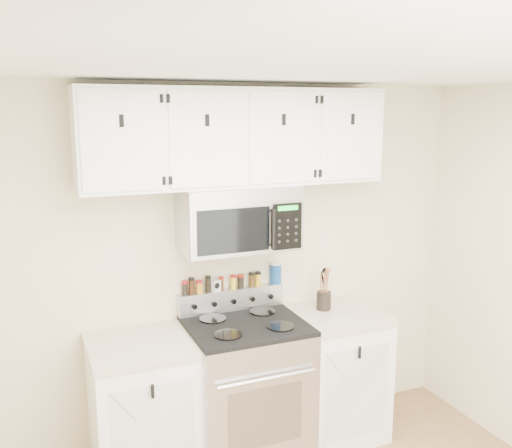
{
  "coord_description": "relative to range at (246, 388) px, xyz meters",
  "views": [
    {
      "loc": [
        -1.29,
        -1.86,
        2.32
      ],
      "look_at": [
        0.08,
        1.45,
        1.6
      ],
      "focal_mm": 40.0,
      "sensor_mm": 36.0,
      "label": 1
    }
  ],
  "objects": [
    {
      "name": "spice_jar_6",
      "position": [
        0.07,
        0.28,
        0.66
      ],
      "size": [
        0.04,
        0.04,
        0.1
      ],
      "color": "black",
      "rests_on": "range"
    },
    {
      "name": "base_cabinet_right",
      "position": [
        0.69,
        0.02,
        -0.03
      ],
      "size": [
        0.64,
        0.62,
        0.92
      ],
      "color": "white",
      "rests_on": "floor"
    },
    {
      "name": "spice_jar_3",
      "position": [
        -0.17,
        0.28,
        0.67
      ],
      "size": [
        0.04,
        0.04,
        0.11
      ],
      "color": "black",
      "rests_on": "range"
    },
    {
      "name": "utensil_crock",
      "position": [
        0.64,
        0.11,
        0.51
      ],
      "size": [
        0.1,
        0.1,
        0.3
      ],
      "color": "black",
      "rests_on": "base_cabinet_right"
    },
    {
      "name": "spice_jar_7",
      "position": [
        0.16,
        0.28,
        0.66
      ],
      "size": [
        0.04,
        0.04,
        0.1
      ],
      "color": "#452E10",
      "rests_on": "range"
    },
    {
      "name": "spice_jar_0",
      "position": [
        -0.33,
        0.28,
        0.66
      ],
      "size": [
        0.04,
        0.04,
        0.1
      ],
      "color": "black",
      "rests_on": "range"
    },
    {
      "name": "upper_cabinets",
      "position": [
        -0.0,
        0.15,
        1.66
      ],
      "size": [
        2.0,
        0.35,
        0.62
      ],
      "color": "white",
      "rests_on": "back_wall"
    },
    {
      "name": "microwave",
      "position": [
        0.0,
        0.13,
        1.14
      ],
      "size": [
        0.76,
        0.44,
        0.42
      ],
      "color": "#9E9EA3",
      "rests_on": "back_wall"
    },
    {
      "name": "spice_jar_5",
      "position": [
        0.02,
        0.28,
        0.66
      ],
      "size": [
        0.04,
        0.04,
        0.1
      ],
      "color": "yellow",
      "rests_on": "range"
    },
    {
      "name": "kitchen_timer",
      "position": [
        -0.11,
        0.28,
        0.65
      ],
      "size": [
        0.09,
        0.08,
        0.08
      ],
      "primitive_type": "cube",
      "rotation": [
        0.0,
        0.0,
        0.39
      ],
      "color": "silver",
      "rests_on": "range"
    },
    {
      "name": "spice_jar_2",
      "position": [
        -0.23,
        0.28,
        0.66
      ],
      "size": [
        0.05,
        0.05,
        0.09
      ],
      "color": "#C68717",
      "rests_on": "range"
    },
    {
      "name": "base_cabinet_left",
      "position": [
        -0.69,
        0.02,
        -0.03
      ],
      "size": [
        0.64,
        0.62,
        0.92
      ],
      "color": "white",
      "rests_on": "floor"
    },
    {
      "name": "range",
      "position": [
        0.0,
        0.0,
        0.0
      ],
      "size": [
        0.76,
        0.65,
        1.1
      ],
      "color": "#B7B7BA",
      "rests_on": "floor"
    },
    {
      "name": "salt_canister",
      "position": [
        0.34,
        0.28,
        0.69
      ],
      "size": [
        0.08,
        0.08,
        0.15
      ],
      "color": "navy",
      "rests_on": "range"
    },
    {
      "name": "ceiling",
      "position": [
        0.0,
        -1.43,
        2.01
      ],
      "size": [
        3.5,
        3.5,
        0.01
      ],
      "primitive_type": "cube",
      "color": "white",
      "rests_on": "back_wall"
    },
    {
      "name": "back_wall",
      "position": [
        0.0,
        0.32,
        0.76
      ],
      "size": [
        3.5,
        0.01,
        2.5
      ],
      "primitive_type": "cube",
      "color": "beige",
      "rests_on": "floor"
    },
    {
      "name": "spice_jar_8",
      "position": [
        0.2,
        0.28,
        0.66
      ],
      "size": [
        0.04,
        0.04,
        0.1
      ],
      "color": "gold",
      "rests_on": "range"
    },
    {
      "name": "spice_jar_1",
      "position": [
        -0.28,
        0.28,
        0.67
      ],
      "size": [
        0.04,
        0.04,
        0.11
      ],
      "color": "#391C0D",
      "rests_on": "range"
    },
    {
      "name": "spice_jar_4",
      "position": [
        -0.07,
        0.28,
        0.66
      ],
      "size": [
        0.04,
        0.04,
        0.1
      ],
      "color": "#3D210E",
      "rests_on": "range"
    }
  ]
}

